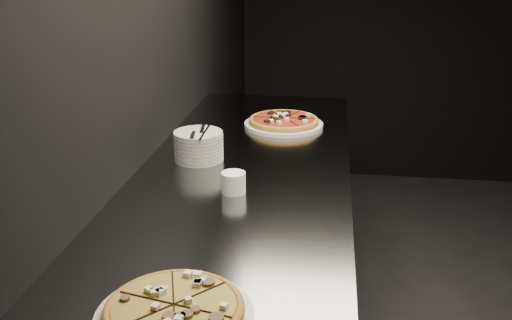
# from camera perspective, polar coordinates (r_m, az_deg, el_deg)

# --- Properties ---
(wall_left) EXTENTS (0.02, 5.00, 2.80)m
(wall_left) POSITION_cam_1_polar(r_m,az_deg,el_deg) (1.88, -13.38, 12.21)
(wall_left) COLOR black
(wall_left) RESTS_ON floor
(counter) EXTENTS (0.74, 2.44, 0.92)m
(counter) POSITION_cam_1_polar(r_m,az_deg,el_deg) (2.12, -1.60, -13.73)
(counter) COLOR slate
(counter) RESTS_ON floor
(pizza_mushroom) EXTENTS (0.35, 0.35, 0.04)m
(pizza_mushroom) POSITION_cam_1_polar(r_m,az_deg,el_deg) (1.23, -8.17, -14.77)
(pizza_mushroom) COLOR silver
(pizza_mushroom) RESTS_ON counter
(pizza_tomato) EXTENTS (0.34, 0.34, 0.04)m
(pizza_tomato) POSITION_cam_1_polar(r_m,az_deg,el_deg) (2.50, 2.79, 3.84)
(pizza_tomato) COLOR silver
(pizza_tomato) RESTS_ON counter
(plate_stack) EXTENTS (0.18, 0.18, 0.11)m
(plate_stack) POSITION_cam_1_polar(r_m,az_deg,el_deg) (2.10, -5.77, 1.44)
(plate_stack) COLOR silver
(plate_stack) RESTS_ON counter
(cutlery) EXTENTS (0.07, 0.19, 0.01)m
(cutlery) POSITION_cam_1_polar(r_m,az_deg,el_deg) (2.06, -5.72, 2.78)
(cutlery) COLOR silver
(cutlery) RESTS_ON plate_stack
(ramekin) EXTENTS (0.08, 0.08, 0.07)m
(ramekin) POSITION_cam_1_polar(r_m,az_deg,el_deg) (1.80, -2.27, -2.21)
(ramekin) COLOR white
(ramekin) RESTS_ON counter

